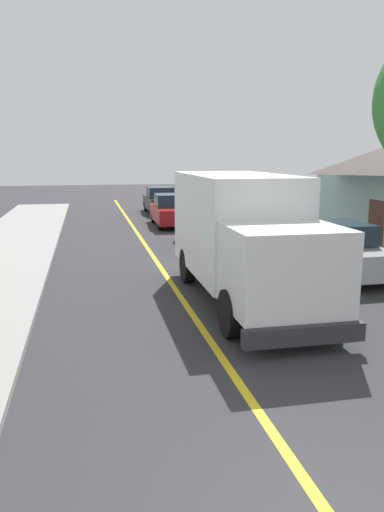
# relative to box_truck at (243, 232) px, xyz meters

# --- Properties ---
(centre_line_yellow) EXTENTS (0.16, 56.00, 0.01)m
(centre_line_yellow) POSITION_rel_box_truck_xyz_m (-1.53, 1.77, -1.76)
(centre_line_yellow) COLOR gold
(centre_line_yellow) RESTS_ON ground
(box_truck) EXTENTS (2.44, 7.19, 3.20)m
(box_truck) POSITION_rel_box_truck_xyz_m (0.00, 0.00, 0.00)
(box_truck) COLOR white
(box_truck) RESTS_ON ground
(parked_car_near) EXTENTS (1.84, 4.41, 1.67)m
(parked_car_near) POSITION_rel_box_truck_xyz_m (0.90, 7.28, -0.97)
(parked_car_near) COLOR #2D4793
(parked_car_near) RESTS_ON ground
(parked_car_mid) EXTENTS (1.90, 4.44, 1.67)m
(parked_car_mid) POSITION_rel_box_truck_xyz_m (0.50, 13.76, -0.97)
(parked_car_mid) COLOR maroon
(parked_car_mid) RESTS_ON ground
(parked_car_far) EXTENTS (1.81, 4.40, 1.67)m
(parked_car_far) POSITION_rel_box_truck_xyz_m (0.82, 19.65, -0.97)
(parked_car_far) COLOR black
(parked_car_far) RESTS_ON ground
(parked_van_across) EXTENTS (1.86, 4.43, 1.67)m
(parked_van_across) POSITION_rel_box_truck_xyz_m (3.67, 1.83, -0.97)
(parked_van_across) COLOR #B7B7BC
(parked_van_across) RESTS_ON ground
(stop_sign) EXTENTS (0.80, 0.10, 2.65)m
(stop_sign) POSITION_rel_box_truck_xyz_m (3.11, 3.61, 0.09)
(stop_sign) COLOR gray
(stop_sign) RESTS_ON ground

